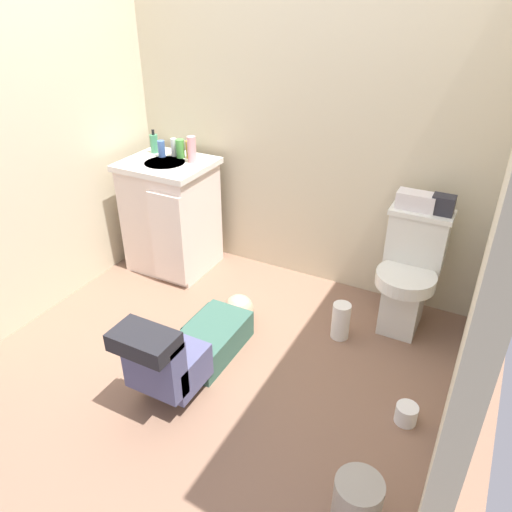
{
  "coord_description": "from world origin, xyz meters",
  "views": [
    {
      "loc": [
        1.23,
        -1.94,
        1.95
      ],
      "look_at": [
        0.02,
        0.37,
        0.45
      ],
      "focal_mm": 34.78,
      "sensor_mm": 36.0,
      "label": 1
    }
  ],
  "objects": [
    {
      "name": "person_plumber",
      "position": [
        -0.06,
        -0.24,
        0.18
      ],
      "size": [
        0.38,
        1.06,
        0.52
      ],
      "color": "#33594C",
      "rests_on": "ground_plane"
    },
    {
      "name": "wall_right",
      "position": [
        1.28,
        0.0,
        1.2
      ],
      "size": [
        0.08,
        2.0,
        2.4
      ],
      "primitive_type": "cube",
      "color": "beige",
      "rests_on": "ground_plane"
    },
    {
      "name": "wall_left",
      "position": [
        -1.28,
        0.0,
        1.2
      ],
      "size": [
        0.08,
        2.0,
        2.4
      ],
      "primitive_type": "cube",
      "color": "beige",
      "rests_on": "ground_plane"
    },
    {
      "name": "bottle_pink",
      "position": [
        -0.67,
        0.74,
        0.91
      ],
      "size": [
        0.06,
        0.06,
        0.18
      ],
      "primitive_type": "cylinder",
      "color": "pink",
      "rests_on": "vanity_cabinet"
    },
    {
      "name": "toilet",
      "position": [
        0.87,
        0.74,
        0.37
      ],
      "size": [
        0.36,
        0.46,
        0.75
      ],
      "color": "silver",
      "rests_on": "ground_plane"
    },
    {
      "name": "bottle_blue",
      "position": [
        -0.93,
        0.74,
        0.88
      ],
      "size": [
        0.05,
        0.05,
        0.11
      ],
      "primitive_type": "cylinder",
      "color": "#456AB2",
      "rests_on": "vanity_cabinet"
    },
    {
      "name": "wall_back",
      "position": [
        0.0,
        1.04,
        1.2
      ],
      "size": [
        2.64,
        0.08,
        2.4
      ],
      "primitive_type": "cube",
      "color": "beige",
      "rests_on": "ground_plane"
    },
    {
      "name": "bottle_amber",
      "position": [
        -0.73,
        0.8,
        0.88
      ],
      "size": [
        0.04,
        0.04,
        0.12
      ],
      "primitive_type": "cylinder",
      "color": "#C38629",
      "rests_on": "vanity_cabinet"
    },
    {
      "name": "bottle_green",
      "position": [
        -0.8,
        0.78,
        0.88
      ],
      "size": [
        0.06,
        0.06,
        0.13
      ],
      "primitive_type": "cylinder",
      "color": "#4EA545",
      "rests_on": "vanity_cabinet"
    },
    {
      "name": "toilet_paper_roll",
      "position": [
        1.08,
        -0.06,
        0.05
      ],
      "size": [
        0.11,
        0.11,
        0.1
      ],
      "primitive_type": "cylinder",
      "color": "white",
      "rests_on": "ground_plane"
    },
    {
      "name": "ground_plane",
      "position": [
        0.0,
        0.0,
        -0.02
      ],
      "size": [
        2.98,
        3.0,
        0.04
      ],
      "primitive_type": "cube",
      "color": "#815F4B"
    },
    {
      "name": "tissue_box",
      "position": [
        0.82,
        0.83,
        0.8
      ],
      "size": [
        0.22,
        0.11,
        0.1
      ],
      "primitive_type": "cube",
      "color": "silver",
      "rests_on": "toilet"
    },
    {
      "name": "vanity_cabinet",
      "position": [
        -0.83,
        0.66,
        0.42
      ],
      "size": [
        0.6,
        0.53,
        0.82
      ],
      "color": "silver",
      "rests_on": "ground_plane"
    },
    {
      "name": "paper_towel_roll",
      "position": [
        0.57,
        0.42,
        0.12
      ],
      "size": [
        0.11,
        0.11,
        0.24
      ],
      "primitive_type": "cylinder",
      "color": "white",
      "rests_on": "ground_plane"
    },
    {
      "name": "soap_dispenser",
      "position": [
        -1.03,
        0.79,
        0.89
      ],
      "size": [
        0.06,
        0.06,
        0.17
      ],
      "color": "#428E60",
      "rests_on": "vanity_cabinet"
    },
    {
      "name": "trash_can",
      "position": [
        1.02,
        -0.7,
        0.13
      ],
      "size": [
        0.19,
        0.19,
        0.26
      ],
      "primitive_type": "cylinder",
      "color": "gray",
      "rests_on": "ground_plane"
    },
    {
      "name": "bottle_white",
      "position": [
        -0.86,
        0.8,
        0.88
      ],
      "size": [
        0.04,
        0.04,
        0.12
      ],
      "primitive_type": "cylinder",
      "color": "white",
      "rests_on": "vanity_cabinet"
    },
    {
      "name": "toiletry_bag",
      "position": [
        0.97,
        0.83,
        0.81
      ],
      "size": [
        0.12,
        0.09,
        0.11
      ],
      "primitive_type": "cube",
      "color": "#26262D",
      "rests_on": "toilet"
    },
    {
      "name": "faucet",
      "position": [
        -0.84,
        0.81,
        0.87
      ],
      "size": [
        0.02,
        0.02,
        0.1
      ],
      "primitive_type": "cylinder",
      "color": "silver",
      "rests_on": "vanity_cabinet"
    }
  ]
}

